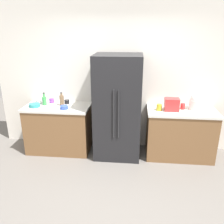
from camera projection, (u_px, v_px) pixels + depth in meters
ground_plane at (108, 199)px, 3.23m from camera, size 9.35×9.35×0.00m
kitchen_back_panel at (119, 78)px, 4.36m from camera, size 4.67×0.10×2.69m
counter_left at (59, 128)px, 4.43m from camera, size 1.19×0.66×0.89m
counter_right at (180, 133)px, 4.21m from camera, size 1.19×0.66×0.89m
refrigerator at (118, 107)px, 4.12m from camera, size 0.81×0.72×1.83m
toaster at (172, 104)px, 4.00m from camera, size 0.24×0.18×0.22m
rice_cooker at (196, 102)px, 4.06m from camera, size 0.24×0.24×0.29m
bottle_a at (62, 100)px, 4.26m from camera, size 0.08×0.08×0.25m
bottle_b at (44, 100)px, 4.30m from camera, size 0.08×0.08×0.24m
cup_a at (67, 102)px, 4.39m from camera, size 0.09×0.09×0.07m
cup_b at (183, 106)px, 4.10m from camera, size 0.08×0.08×0.10m
cup_c at (159, 107)px, 4.03m from camera, size 0.09×0.09×0.11m
cup_d at (52, 101)px, 4.44m from camera, size 0.09×0.09×0.08m
bowl_a at (39, 101)px, 4.43m from camera, size 0.14×0.14×0.07m
bowl_b at (35, 105)px, 4.22m from camera, size 0.20×0.20×0.06m
bowl_c at (64, 107)px, 4.10m from camera, size 0.14×0.14×0.06m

